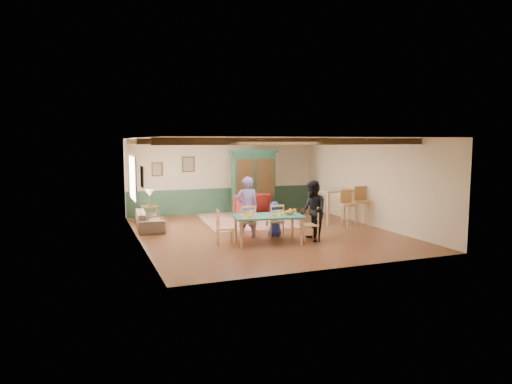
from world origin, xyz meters
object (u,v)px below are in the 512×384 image
object	(u,v)px
armchair	(252,206)
dining_table	(268,229)
dining_chair_far_left	(248,222)
dining_chair_end_right	(309,224)
person_man	(247,207)
person_woman	(313,211)
dining_chair_end_left	(225,228)
cat	(289,212)
end_table	(150,215)
table_lamp	(150,198)
bar_stool_right	(363,206)
counter_table	(336,206)
dining_chair_far_right	(275,220)
armoire	(253,182)
person_child	(275,219)
bar_stool_left	(349,209)
sofa	(150,220)

from	to	relation	value
armchair	dining_table	bearing A→B (deg)	42.92
dining_chair_far_left	dining_chair_end_right	bearing A→B (deg)	155.08
person_man	person_woman	bearing A→B (deg)	154.13
dining_chair_end_left	cat	world-z (taller)	dining_chair_end_left
end_table	table_lamp	bearing A→B (deg)	0.00
person_man	bar_stool_right	size ratio (longest dim) A/B	1.37
dining_chair_far_left	end_table	distance (m)	3.81
dining_chair_end_left	table_lamp	bearing A→B (deg)	27.64
person_woman	counter_table	size ratio (longest dim) A/B	1.24
dining_chair_far_right	counter_table	bearing A→B (deg)	-145.08
dining_table	person_woman	world-z (taller)	person_woman
end_table	dining_chair_far_right	bearing A→B (deg)	-48.03
dining_table	person_man	size ratio (longest dim) A/B	1.04
dining_table	end_table	bearing A→B (deg)	122.13
person_woman	armoire	size ratio (longest dim) A/B	0.69
dining_chair_far_right	dining_table	bearing A→B (deg)	60.95
armoire	armchair	distance (m)	1.07
dining_chair_end_left	dining_chair_end_right	xyz separation A→B (m)	(2.21, -0.31, 0.00)
dining_chair_far_right	dining_chair_end_right	size ratio (longest dim) A/B	1.00
dining_table	person_man	xyz separation A→B (m)	(-0.28, 0.82, 0.47)
person_man	cat	xyz separation A→B (m)	(0.79, -0.99, -0.02)
dining_chair_end_right	armchair	size ratio (longest dim) A/B	0.98
dining_table	person_man	world-z (taller)	person_man
table_lamp	person_woman	bearing A→B (deg)	-48.07
dining_chair_far_right	armoire	world-z (taller)	armoire
dining_chair_far_right	dining_chair_end_left	bearing A→B (deg)	24.92
armchair	counter_table	world-z (taller)	counter_table
dining_chair_end_left	armchair	size ratio (longest dim) A/B	0.98
dining_table	person_child	distance (m)	0.88
dining_chair_end_left	counter_table	xyz separation A→B (m)	(4.34, 1.89, 0.08)
dining_chair_far_left	bar_stool_left	size ratio (longest dim) A/B	0.81
person_man	person_child	xyz separation A→B (m)	(0.77, -0.11, -0.35)
person_woman	armoire	bearing A→B (deg)	-173.17
bar_stool_right	dining_table	bearing A→B (deg)	-155.17
dining_chair_far_left	bar_stool_right	world-z (taller)	bar_stool_right
counter_table	dining_chair_end_left	bearing A→B (deg)	-156.50
dining_chair_far_right	cat	bearing A→B (deg)	100.37
counter_table	person_child	bearing A→B (deg)	-154.21
dining_chair_end_left	armoire	distance (m)	5.01
counter_table	dining_table	bearing A→B (deg)	-147.77
dining_table	dining_chair_far_left	distance (m)	0.80
armoire	dining_chair_end_right	bearing A→B (deg)	-87.30
dining_chair_end_left	cat	distance (m)	1.69
dining_chair_end_left	sofa	world-z (taller)	dining_chair_end_left
dining_chair_end_left	person_man	bearing A→B (deg)	-43.15
armchair	counter_table	size ratio (longest dim) A/B	0.73
cat	armchair	world-z (taller)	cat
dining_chair_far_right	cat	size ratio (longest dim) A/B	2.64
bar_stool_left	armoire	bearing A→B (deg)	119.62
person_woman	dining_chair_far_right	bearing A→B (deg)	-130.27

